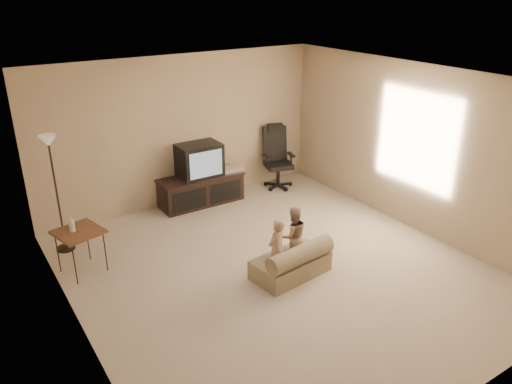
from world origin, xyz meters
TOP-DOWN VIEW (x-y plane):
  - floor at (0.00, 0.00)m, footprint 5.50×5.50m
  - room_shell at (0.00, 0.00)m, footprint 5.50×5.50m
  - tv_stand at (0.18, 2.49)m, footprint 1.49×0.56m
  - office_chair at (1.72, 2.42)m, footprint 0.67×0.69m
  - side_table at (-2.16, 1.38)m, footprint 0.66×0.66m
  - floor_lamp at (-2.20, 2.13)m, footprint 0.26×0.26m
  - child_sofa at (0.10, -0.22)m, footprint 1.06×0.68m
  - toddler_left at (-0.11, -0.14)m, footprint 0.36×0.31m
  - toddler_right at (0.28, 0.03)m, footprint 0.45×0.32m

SIDE VIEW (x-z plane):
  - floor at x=0.00m, z-range 0.00..0.00m
  - child_sofa at x=0.10m, z-range -0.05..0.44m
  - toddler_right at x=0.28m, z-range 0.00..0.83m
  - toddler_left at x=-0.11m, z-range 0.00..0.83m
  - office_chair at x=1.72m, z-range -0.16..1.00m
  - tv_stand at x=0.18m, z-range -0.09..0.97m
  - side_table at x=-2.16m, z-range 0.18..0.99m
  - floor_lamp at x=-2.20m, z-range 0.39..2.08m
  - room_shell at x=0.00m, z-range -1.23..4.27m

